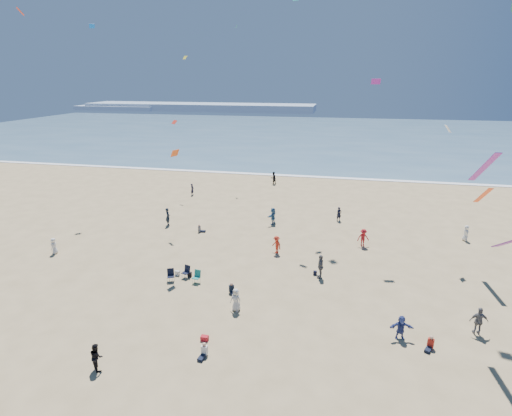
# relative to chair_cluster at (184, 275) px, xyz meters

# --- Properties ---
(ground) EXTENTS (220.00, 220.00, 0.00)m
(ground) POSITION_rel_chair_cluster_xyz_m (3.84, -8.65, -0.50)
(ground) COLOR tan
(ground) RESTS_ON ground
(ocean) EXTENTS (220.00, 100.00, 0.06)m
(ocean) POSITION_rel_chair_cluster_xyz_m (3.84, 86.35, -0.47)
(ocean) COLOR #476B84
(ocean) RESTS_ON ground
(surf_line) EXTENTS (220.00, 1.20, 0.08)m
(surf_line) POSITION_rel_chair_cluster_xyz_m (3.84, 36.35, -0.46)
(surf_line) COLOR white
(surf_line) RESTS_ON ground
(headland_far) EXTENTS (110.00, 20.00, 3.20)m
(headland_far) POSITION_rel_chair_cluster_xyz_m (-56.16, 161.35, 1.10)
(headland_far) COLOR #7A8EA8
(headland_far) RESTS_ON ground
(headland_near) EXTENTS (40.00, 14.00, 2.00)m
(headland_near) POSITION_rel_chair_cluster_xyz_m (-96.16, 156.35, 0.50)
(headland_near) COLOR #7A8EA8
(headland_near) RESTS_ON ground
(standing_flyers) EXTENTS (37.44, 46.02, 1.95)m
(standing_flyers) POSITION_rel_chair_cluster_xyz_m (7.85, 6.22, 0.36)
(standing_flyers) COLOR red
(standing_flyers) RESTS_ON ground
(seated_group) EXTENTS (20.34, 24.64, 0.84)m
(seated_group) POSITION_rel_chair_cluster_xyz_m (6.73, -3.49, -0.08)
(seated_group) COLOR silver
(seated_group) RESTS_ON ground
(chair_cluster) EXTENTS (2.74, 1.57, 1.00)m
(chair_cluster) POSITION_rel_chair_cluster_xyz_m (0.00, 0.00, 0.00)
(chair_cluster) COLOR black
(chair_cluster) RESTS_ON ground
(white_tote) EXTENTS (0.35, 0.20, 0.40)m
(white_tote) POSITION_rel_chair_cluster_xyz_m (-0.87, 0.72, -0.30)
(white_tote) COLOR silver
(white_tote) RESTS_ON ground
(black_backpack) EXTENTS (0.30, 0.22, 0.38)m
(black_backpack) POSITION_rel_chair_cluster_xyz_m (0.15, 0.73, -0.31)
(black_backpack) COLOR black
(black_backpack) RESTS_ON ground
(cooler) EXTENTS (0.45, 0.30, 0.30)m
(cooler) POSITION_rel_chair_cluster_xyz_m (3.96, -6.73, -0.35)
(cooler) COLOR #B11921
(cooler) RESTS_ON ground
(navy_bag) EXTENTS (0.28, 0.18, 0.34)m
(navy_bag) POSITION_rel_chair_cluster_xyz_m (9.88, 3.10, -0.33)
(navy_bag) COLOR black
(navy_bag) RESTS_ON ground
(kites_aloft) EXTENTS (39.34, 44.13, 29.73)m
(kites_aloft) POSITION_rel_chair_cluster_xyz_m (14.08, 3.31, 13.30)
(kites_aloft) COLOR #DA659B
(kites_aloft) RESTS_ON ground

